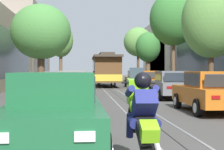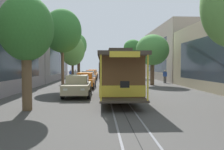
% 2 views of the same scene
% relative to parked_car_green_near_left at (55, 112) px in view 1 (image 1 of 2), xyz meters
% --- Properties ---
extents(ground_plane, '(160.00, 160.00, 0.00)m').
position_rel_parked_car_green_near_left_xyz_m(ground_plane, '(2.67, 19.78, -0.80)').
color(ground_plane, '#4C4947').
extents(trolley_track_rails, '(1.14, 64.23, 0.01)m').
position_rel_parked_car_green_near_left_xyz_m(trolley_track_rails, '(2.67, 23.40, -0.79)').
color(trolley_track_rails, gray).
rests_on(trolley_track_rails, ground).
extents(building_facade_right, '(5.71, 55.93, 8.76)m').
position_rel_parked_car_green_near_left_xyz_m(building_facade_right, '(13.24, 25.92, 3.12)').
color(building_facade_right, gray).
rests_on(building_facade_right, ground).
extents(parked_car_green_near_left, '(2.04, 4.38, 1.58)m').
position_rel_parked_car_green_near_left_xyz_m(parked_car_green_near_left, '(0.00, 0.00, 0.00)').
color(parked_car_green_near_left, '#1E6038').
rests_on(parked_car_green_near_left, ground).
extents(parked_car_grey_second_left, '(2.03, 4.37, 1.58)m').
position_rel_parked_car_green_near_left_xyz_m(parked_car_grey_second_left, '(-0.07, 5.98, 0.00)').
color(parked_car_grey_second_left, slate).
rests_on(parked_car_grey_second_left, ground).
extents(parked_car_beige_mid_left, '(2.13, 4.42, 1.58)m').
position_rel_parked_car_green_near_left_xyz_m(parked_car_beige_mid_left, '(-0.07, 13.16, 0.00)').
color(parked_car_beige_mid_left, '#C1B28E').
rests_on(parked_car_beige_mid_left, ground).
extents(parked_car_orange_second_right, '(2.02, 4.37, 1.58)m').
position_rel_parked_car_green_near_left_xyz_m(parked_car_orange_second_right, '(5.38, 6.05, 0.00)').
color(parked_car_orange_second_right, orange).
rests_on(parked_car_orange_second_right, ground).
extents(parked_car_grey_mid_right, '(2.05, 4.38, 1.58)m').
position_rel_parked_car_green_near_left_xyz_m(parked_car_grey_mid_right, '(5.48, 12.35, 0.00)').
color(parked_car_grey_mid_right, slate).
rests_on(parked_car_grey_mid_right, ground).
extents(parked_car_orange_fourth_right, '(2.12, 4.41, 1.58)m').
position_rel_parked_car_green_near_left_xyz_m(parked_car_orange_fourth_right, '(5.38, 19.09, 0.00)').
color(parked_car_orange_fourth_right, orange).
rests_on(parked_car_orange_fourth_right, ground).
extents(parked_car_beige_fifth_right, '(2.00, 4.36, 1.58)m').
position_rel_parked_car_green_near_left_xyz_m(parked_car_beige_fifth_right, '(5.53, 25.39, 0.00)').
color(parked_car_beige_fifth_right, '#C1B28E').
rests_on(parked_car_beige_fifth_right, ground).
extents(street_tree_kerb_left_second, '(3.91, 3.56, 5.96)m').
position_rel_parked_car_green_near_left_xyz_m(street_tree_kerb_left_second, '(-2.27, 15.86, 3.32)').
color(street_tree_kerb_left_second, brown).
rests_on(street_tree_kerb_left_second, ground).
extents(street_tree_kerb_left_mid, '(2.81, 2.62, 6.96)m').
position_rel_parked_car_green_near_left_xyz_m(street_tree_kerb_left_mid, '(-2.13, 32.15, 4.18)').
color(street_tree_kerb_left_mid, brown).
rests_on(street_tree_kerb_left_mid, ground).
extents(street_tree_kerb_right_second, '(3.29, 2.79, 6.43)m').
position_rel_parked_car_green_near_left_xyz_m(street_tree_kerb_right_second, '(7.60, 11.70, 3.54)').
color(street_tree_kerb_right_second, brown).
rests_on(street_tree_kerb_right_second, ground).
extents(street_tree_kerb_right_mid, '(3.77, 3.26, 7.85)m').
position_rel_parked_car_green_near_left_xyz_m(street_tree_kerb_right_mid, '(7.58, 19.70, 4.88)').
color(street_tree_kerb_right_mid, brown).
rests_on(street_tree_kerb_right_mid, ground).
extents(street_tree_kerb_right_fourth, '(2.76, 2.61, 5.83)m').
position_rel_parked_car_green_near_left_xyz_m(street_tree_kerb_right_fourth, '(7.57, 30.47, 3.30)').
color(street_tree_kerb_right_fourth, brown).
rests_on(street_tree_kerb_right_fourth, ground).
extents(street_tree_kerb_right_far, '(3.93, 3.28, 7.44)m').
position_rel_parked_car_green_near_left_xyz_m(street_tree_kerb_right_far, '(7.80, 38.86, 4.62)').
color(street_tree_kerb_right_far, brown).
rests_on(street_tree_kerb_right_far, ground).
extents(cable_car_trolley, '(2.57, 9.14, 3.28)m').
position_rel_parked_car_green_near_left_xyz_m(cable_car_trolley, '(2.67, 26.80, 0.86)').
color(cable_car_trolley, brown).
rests_on(cable_car_trolley, ground).
extents(motorcycle_with_rider, '(0.53, 1.89, 1.67)m').
position_rel_parked_car_green_near_left_xyz_m(motorcycle_with_rider, '(1.46, -1.56, 0.08)').
color(motorcycle_with_rider, black).
rests_on(motorcycle_with_rider, ground).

